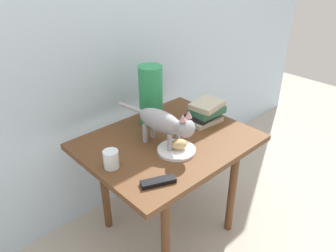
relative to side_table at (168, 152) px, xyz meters
The scene contains 10 objects.
ground_plane 0.54m from the side_table, ahead, with size 6.00×6.00×0.00m, color #B2A899.
back_panel 0.73m from the side_table, 90.00° to the left, with size 4.00×0.04×2.20m, color silver.
side_table is the anchor object (origin of this frame).
plate 0.14m from the side_table, 112.67° to the right, with size 0.19×0.19×0.01m, color white.
bread_roll 0.17m from the side_table, 106.98° to the right, with size 0.08×0.06×0.05m, color #E0BC7A.
cat 0.22m from the side_table, 146.52° to the right, with size 0.13×0.48×0.23m.
book_stack 0.32m from the side_table, ahead, with size 0.21×0.17×0.12m.
green_vase 0.32m from the side_table, 73.24° to the left, with size 0.13×0.13×0.33m, color #288C51.
candle_jar 0.37m from the side_table, behind, with size 0.07×0.07×0.08m.
tv_remote 0.37m from the side_table, 139.72° to the right, with size 0.15×0.04×0.02m, color black.
Camera 1 is at (-0.99, -1.05, 1.49)m, focal length 35.08 mm.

